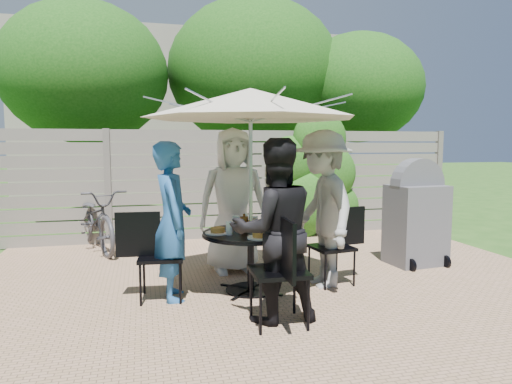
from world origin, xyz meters
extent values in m
plane|color=#264F18|center=(0.00, 0.00, 0.00)|extent=(60.00, 60.00, 0.00)
cube|color=tan|center=(0.00, 0.50, 0.01)|extent=(7.00, 6.00, 0.02)
cube|color=slate|center=(0.00, 3.00, 0.93)|extent=(8.00, 0.10, 1.85)
ellipsoid|color=#195212|center=(1.40, 2.85, 0.90)|extent=(1.20, 0.70, 1.80)
cube|color=gray|center=(0.00, 12.00, 2.50)|extent=(10.00, 6.00, 5.00)
ellipsoid|color=#154810|center=(-2.50, 5.00, 2.97)|extent=(3.20, 3.20, 2.72)
ellipsoid|color=#154810|center=(1.00, 5.50, 3.18)|extent=(3.80, 3.80, 3.23)
ellipsoid|color=#154810|center=(3.20, 4.80, 2.83)|extent=(2.80, 2.80, 2.38)
cylinder|color=black|center=(-0.35, 0.13, 0.66)|extent=(1.05, 1.05, 0.03)
cylinder|color=black|center=(-0.35, 0.13, 0.33)|extent=(0.07, 0.07, 0.66)
cylinder|color=black|center=(-0.35, 0.13, 0.02)|extent=(0.55, 0.55, 0.04)
cylinder|color=silver|center=(-0.35, 0.13, 1.04)|extent=(0.04, 0.04, 2.07)
cone|color=beige|center=(-0.35, 0.13, 2.03)|extent=(2.31, 2.31, 0.32)
cube|color=black|center=(-0.38, 1.08, 0.46)|extent=(0.48, 0.48, 0.04)
cube|color=black|center=(-0.39, 1.31, 0.71)|extent=(0.06, 0.46, 0.46)
imported|color=silver|center=(-0.37, 0.96, 0.90)|extent=(0.90, 0.60, 1.81)
cube|color=black|center=(-1.30, 0.10, 0.46)|extent=(0.49, 0.49, 0.04)
cube|color=black|center=(-1.52, 0.13, 0.70)|extent=(0.45, 0.07, 0.46)
imported|color=#235A9A|center=(-1.18, 0.11, 0.82)|extent=(0.41, 0.61, 1.64)
cube|color=black|center=(-0.32, -0.82, 0.49)|extent=(0.50, 0.50, 0.04)
cube|color=black|center=(-0.33, -1.06, 0.75)|extent=(0.05, 0.48, 0.49)
imported|color=black|center=(-0.33, -0.70, 0.83)|extent=(0.82, 0.65, 1.66)
cube|color=black|center=(0.60, 0.16, 0.44)|extent=(0.48, 0.48, 0.03)
cube|color=black|center=(0.81, 0.19, 0.67)|extent=(0.43, 0.09, 0.44)
imported|color=#9A9895|center=(0.48, 0.15, 0.88)|extent=(0.69, 1.16, 1.76)
cylinder|color=white|center=(-0.36, 0.49, 0.68)|extent=(0.26, 0.26, 0.01)
cylinder|color=olive|center=(-0.36, 0.49, 0.71)|extent=(0.15, 0.15, 0.05)
cylinder|color=white|center=(-0.71, 0.12, 0.68)|extent=(0.26, 0.26, 0.01)
cylinder|color=olive|center=(-0.71, 0.12, 0.71)|extent=(0.15, 0.15, 0.05)
cylinder|color=white|center=(-0.34, -0.23, 0.68)|extent=(0.26, 0.26, 0.01)
cylinder|color=olive|center=(-0.34, -0.23, 0.71)|extent=(0.15, 0.15, 0.05)
cylinder|color=white|center=(0.01, 0.14, 0.68)|extent=(0.26, 0.26, 0.01)
cylinder|color=olive|center=(0.01, 0.14, 0.71)|extent=(0.15, 0.15, 0.05)
cylinder|color=white|center=(-0.16, -0.16, 0.68)|extent=(0.24, 0.24, 0.01)
cylinder|color=olive|center=(-0.16, -0.16, 0.71)|extent=(0.14, 0.14, 0.05)
cylinder|color=silver|center=(-0.46, 0.39, 0.74)|extent=(0.07, 0.07, 0.14)
cylinder|color=silver|center=(-0.61, 0.02, 0.74)|extent=(0.07, 0.07, 0.14)
cylinder|color=silver|center=(-0.24, -0.13, 0.74)|extent=(0.07, 0.07, 0.14)
cylinder|color=silver|center=(-0.09, 0.24, 0.74)|extent=(0.07, 0.07, 0.14)
cylinder|color=#59280C|center=(-0.41, 0.18, 0.75)|extent=(0.09, 0.09, 0.16)
cylinder|color=#C6B293|center=(-0.26, 0.35, 0.73)|extent=(0.08, 0.08, 0.12)
imported|color=#333338|center=(-2.16, 2.60, 0.47)|extent=(1.21, 1.91, 0.95)
cube|color=#535257|center=(2.03, 0.70, 0.53)|extent=(0.74, 0.59, 1.07)
cylinder|color=#535257|center=(2.03, 0.70, 1.07)|extent=(0.72, 0.28, 0.71)
camera|label=1|loc=(-1.46, -4.55, 1.60)|focal=32.00mm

